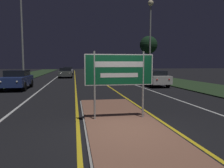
# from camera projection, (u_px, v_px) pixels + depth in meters

# --- Properties ---
(ground_plane) EXTENTS (160.00, 160.00, 0.00)m
(ground_plane) POSITION_uv_depth(u_px,v_px,m) (128.00, 133.00, 6.50)
(ground_plane) COLOR black
(median_island) EXTENTS (2.56, 8.37, 0.10)m
(median_island) POSITION_uv_depth(u_px,v_px,m) (119.00, 120.00, 7.81)
(median_island) COLOR #999993
(median_island) RESTS_ON ground_plane
(verge_left) EXTENTS (5.00, 100.00, 0.08)m
(verge_left) POSITION_uv_depth(u_px,v_px,m) (3.00, 82.00, 24.50)
(verge_left) COLOR #23381E
(verge_left) RESTS_ON ground_plane
(verge_right) EXTENTS (5.00, 100.00, 0.08)m
(verge_right) POSITION_uv_depth(u_px,v_px,m) (163.00, 79.00, 27.73)
(verge_right) COLOR #23381E
(verge_right) RESTS_ON ground_plane
(centre_line_yellow_left) EXTENTS (0.12, 70.00, 0.01)m
(centre_line_yellow_left) POSITION_uv_depth(u_px,v_px,m) (75.00, 78.00, 30.78)
(centre_line_yellow_left) COLOR gold
(centre_line_yellow_left) RESTS_ON ground_plane
(centre_line_yellow_right) EXTENTS (0.12, 70.00, 0.01)m
(centre_line_yellow_right) POSITION_uv_depth(u_px,v_px,m) (96.00, 78.00, 31.28)
(centre_line_yellow_right) COLOR gold
(centre_line_yellow_right) RESTS_ON ground_plane
(lane_line_white_left) EXTENTS (0.12, 70.00, 0.01)m
(lane_line_white_left) POSITION_uv_depth(u_px,v_px,m) (55.00, 78.00, 30.31)
(lane_line_white_left) COLOR silver
(lane_line_white_left) RESTS_ON ground_plane
(lane_line_white_right) EXTENTS (0.12, 70.00, 0.01)m
(lane_line_white_right) POSITION_uv_depth(u_px,v_px,m) (114.00, 78.00, 31.74)
(lane_line_white_right) COLOR silver
(lane_line_white_right) RESTS_ON ground_plane
(edge_line_white_left) EXTENTS (0.10, 70.00, 0.01)m
(edge_line_white_left) POSITION_uv_depth(u_px,v_px,m) (33.00, 79.00, 29.80)
(edge_line_white_left) COLOR silver
(edge_line_white_left) RESTS_ON ground_plane
(edge_line_white_right) EXTENTS (0.10, 70.00, 0.01)m
(edge_line_white_right) POSITION_uv_depth(u_px,v_px,m) (134.00, 77.00, 32.25)
(edge_line_white_right) COLOR silver
(edge_line_white_right) RESTS_ON ground_plane
(highway_sign) EXTENTS (2.43, 0.07, 2.38)m
(highway_sign) POSITION_uv_depth(u_px,v_px,m) (119.00, 72.00, 7.65)
(highway_sign) COLOR #9E9E99
(highway_sign) RESTS_ON median_island
(streetlight_left_near) EXTENTS (0.44, 0.44, 10.41)m
(streetlight_left_near) POSITION_uv_depth(u_px,v_px,m) (22.00, 23.00, 21.84)
(streetlight_left_near) COLOR #9E9E99
(streetlight_left_near) RESTS_ON ground_plane
(streetlight_right_near) EXTENTS (0.62, 0.62, 8.79)m
(streetlight_right_near) POSITION_uv_depth(u_px,v_px,m) (150.00, 25.00, 23.48)
(streetlight_right_near) COLOR #9E9E99
(streetlight_right_near) RESTS_ON ground_plane
(car_receding_0) EXTENTS (1.85, 4.54, 1.40)m
(car_receding_0) POSITION_uv_depth(u_px,v_px,m) (154.00, 78.00, 20.01)
(car_receding_0) COLOR silver
(car_receding_0) RESTS_ON ground_plane
(car_receding_1) EXTENTS (1.85, 4.36, 1.48)m
(car_receding_1) POSITION_uv_depth(u_px,v_px,m) (122.00, 72.00, 33.75)
(car_receding_1) COLOR #B7B7BC
(car_receding_1) RESTS_ON ground_plane
(car_receding_2) EXTENTS (1.87, 4.31, 1.37)m
(car_receding_2) POSITION_uv_depth(u_px,v_px,m) (113.00, 70.00, 42.18)
(car_receding_2) COLOR #B7B7BC
(car_receding_2) RESTS_ON ground_plane
(car_approaching_0) EXTENTS (1.87, 4.48, 1.52)m
(car_approaching_0) POSITION_uv_depth(u_px,v_px,m) (17.00, 79.00, 17.38)
(car_approaching_0) COLOR navy
(car_approaching_0) RESTS_ON ground_plane
(car_approaching_1) EXTENTS (1.97, 4.06, 1.43)m
(car_approaching_1) POSITION_uv_depth(u_px,v_px,m) (66.00, 73.00, 31.65)
(car_approaching_1) COLOR #4C514C
(car_approaching_1) RESTS_ON ground_plane
(car_approaching_2) EXTENTS (1.92, 4.64, 1.43)m
(car_approaching_2) POSITION_uv_depth(u_px,v_px,m) (68.00, 70.00, 41.06)
(car_approaching_2) COLOR #B7B7BC
(car_approaching_2) RESTS_ON ground_plane
(roadside_palm_right) EXTENTS (2.46, 2.46, 5.81)m
(roadside_palm_right) POSITION_uv_depth(u_px,v_px,m) (149.00, 45.00, 30.46)
(roadside_palm_right) COLOR #4C3823
(roadside_palm_right) RESTS_ON verge_right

